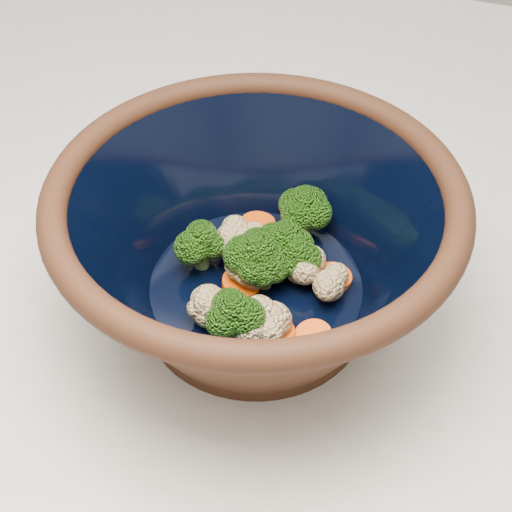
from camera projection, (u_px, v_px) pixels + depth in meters
counter at (201, 488)px, 0.97m from camera, size 1.20×1.20×0.90m
mixing_bowl at (256, 244)px, 0.55m from camera, size 0.39×0.39×0.14m
vegetable_pile at (262, 263)px, 0.56m from camera, size 0.14×0.17×0.06m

